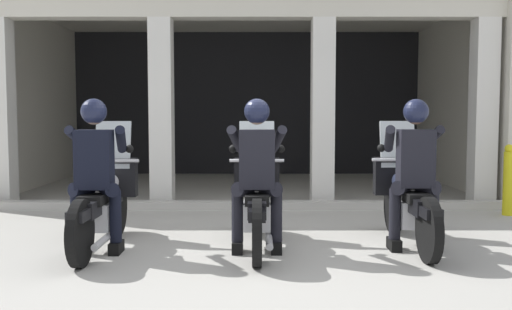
{
  "coord_description": "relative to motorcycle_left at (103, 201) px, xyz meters",
  "views": [
    {
      "loc": [
        -0.01,
        -5.86,
        1.43
      ],
      "look_at": [
        0.0,
        0.43,
        0.97
      ],
      "focal_mm": 39.62,
      "sensor_mm": 36.0,
      "label": 1
    }
  ],
  "objects": [
    {
      "name": "station_building",
      "position": [
        1.42,
        5.52,
        1.69
      ],
      "size": [
        8.69,
        5.2,
        3.51
      ],
      "color": "black",
      "rests_on": "ground"
    },
    {
      "name": "police_officer_left",
      "position": [
        -0.0,
        -0.28,
        0.44
      ],
      "size": [
        0.63,
        0.61,
        1.58
      ],
      "rotation": [
        0.0,
        0.0,
        0.26
      ],
      "color": "black",
      "rests_on": "ground"
    },
    {
      "name": "police_officer_right",
      "position": [
        3.29,
        -0.14,
        0.44
      ],
      "size": [
        0.63,
        0.61,
        1.58
      ],
      "rotation": [
        0.0,
        0.0,
        0.17
      ],
      "color": "black",
      "rests_on": "ground"
    },
    {
      "name": "motorcycle_left",
      "position": [
        0.0,
        0.0,
        0.0
      ],
      "size": [
        0.62,
        2.04,
        1.35
      ],
      "rotation": [
        0.0,
        0.0,
        0.26
      ],
      "color": "black",
      "rests_on": "ground"
    },
    {
      "name": "motorcycle_center",
      "position": [
        1.65,
        0.03,
        0.0
      ],
      "size": [
        0.62,
        2.04,
        1.35
      ],
      "rotation": [
        0.0,
        0.0,
        0.21
      ],
      "color": "black",
      "rests_on": "ground"
    },
    {
      "name": "kerb_strip",
      "position": [
        1.42,
        2.4,
        -0.44
      ],
      "size": [
        8.19,
        0.24,
        0.12
      ],
      "primitive_type": "cube",
      "color": "#B7B5AD",
      "rests_on": "ground"
    },
    {
      "name": "ground_plane",
      "position": [
        1.64,
        2.86,
        -0.5
      ],
      "size": [
        80.0,
        80.0,
        0.0
      ],
      "primitive_type": "plane",
      "color": "#A8A59E"
    },
    {
      "name": "police_officer_center",
      "position": [
        1.64,
        -0.26,
        0.44
      ],
      "size": [
        0.63,
        0.61,
        1.58
      ],
      "rotation": [
        0.0,
        0.0,
        0.21
      ],
      "color": "black",
      "rests_on": "ground"
    },
    {
      "name": "bollard_kerbside",
      "position": [
        5.19,
        1.89,
        -0.0
      ],
      "size": [
        0.14,
        0.14,
        1.01
      ],
      "color": "yellow",
      "rests_on": "ground"
    },
    {
      "name": "motorcycle_right",
      "position": [
        3.29,
        0.14,
        0.0
      ],
      "size": [
        0.62,
        2.04,
        1.35
      ],
      "rotation": [
        0.0,
        0.0,
        0.17
      ],
      "color": "black",
      "rests_on": "ground"
    }
  ]
}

